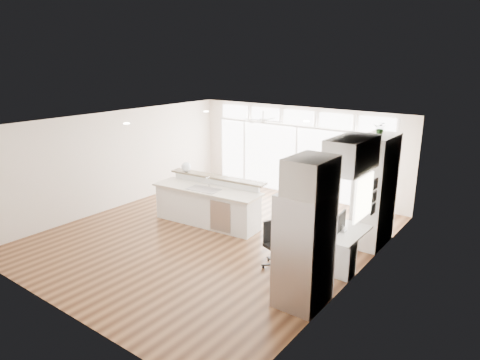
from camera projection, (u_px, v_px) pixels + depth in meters
The scene contains 24 objects.
floor at pixel (214, 235), 10.28m from camera, with size 7.00×8.00×0.02m, color #492A16.
ceiling at pixel (212, 123), 9.53m from camera, with size 7.00×8.00×0.02m, color white.
wall_back at pixel (298, 151), 12.99m from camera, with size 7.00×0.04×2.70m, color silver.
wall_front at pixel (52, 237), 6.82m from camera, with size 7.00×0.04×2.70m, color silver.
wall_left at pixel (117, 160), 11.90m from camera, with size 0.04×8.00×2.70m, color silver.
wall_right at pixel (359, 212), 7.90m from camera, with size 0.04×8.00×2.70m, color silver.
glass_wall at pixel (297, 161), 13.02m from camera, with size 5.80×0.06×2.08m, color white.
transom_row at pixel (298, 117), 12.65m from camera, with size 5.90×0.06×0.40m, color white.
desk_window at pixel (363, 197), 8.10m from camera, with size 0.04×0.85×0.85m, color white.
ceiling_fan at pixel (263, 117), 12.03m from camera, with size 1.16×1.16×0.32m, color white.
recessed_lights at pixel (218, 122), 9.69m from camera, with size 3.40×3.00×0.02m, color white.
oven_cabinet at pixel (375, 190), 9.50m from camera, with size 0.64×1.20×2.50m, color white.
desk_nook at pixel (343, 249), 8.61m from camera, with size 0.72×1.30×0.76m, color white.
upper_cabinets at pixel (352, 154), 8.04m from camera, with size 0.64×1.30×0.64m, color white.
refrigerator at pixel (304, 249), 7.18m from camera, with size 0.76×0.90×2.00m, color #ABAAAF.
fridge_cabinet at pixel (311, 175), 6.78m from camera, with size 0.64×0.90×0.60m, color white.
framed_photos at pixel (374, 197), 8.62m from camera, with size 0.06×0.22×0.80m, color black.
kitchen_island at pixel (207, 202), 10.80m from camera, with size 2.89×1.09×1.15m, color white.
rug at pixel (336, 251), 9.39m from camera, with size 0.87×0.63×0.01m, color #3B1E12.
office_chair at pixel (278, 245), 8.57m from camera, with size 0.49×0.45×0.94m, color black.
fishbowl at pixel (186, 167), 11.41m from camera, with size 0.26×0.26×0.26m, color white.
monitor at pixel (341, 221), 8.49m from camera, with size 0.08×0.49×0.41m, color black.
keyboard at pixel (333, 229), 8.65m from camera, with size 0.11×0.29×0.01m, color white.
potted_plant at pixel (380, 130), 9.12m from camera, with size 0.26×0.28×0.22m, color #274E21.
Camera 1 is at (6.16, -7.27, 4.12)m, focal length 32.00 mm.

